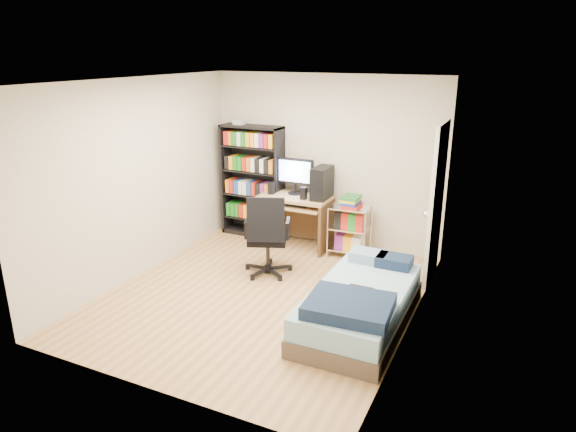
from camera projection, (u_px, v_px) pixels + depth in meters
The scene contains 7 objects.
room at pixel (261, 195), 5.78m from camera, with size 3.58×4.08×2.58m.
media_shelf at pixel (252, 180), 7.93m from camera, with size 0.97×0.32×1.80m.
computer_desk at pixel (303, 201), 7.50m from camera, with size 1.04×0.60×1.31m.
office_chair at pixel (267, 249), 6.64m from camera, with size 0.84×0.84×1.09m.
wire_cart at pixel (350, 216), 7.19m from camera, with size 0.57×0.42×0.89m.
bed at pixel (360, 305), 5.43m from camera, with size 0.94×1.89×0.54m.
door at pixel (436, 204), 6.32m from camera, with size 0.12×0.80×2.00m.
Camera 1 is at (2.64, -4.91, 2.82)m, focal length 32.00 mm.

